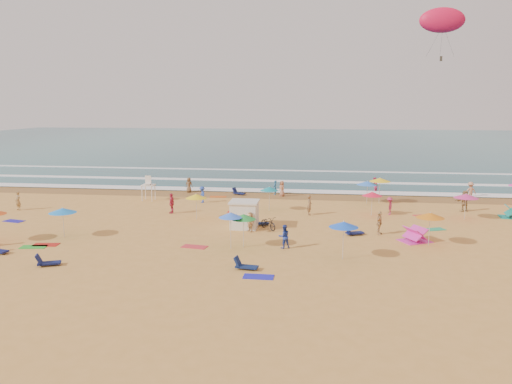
# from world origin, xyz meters

# --- Properties ---
(ground) EXTENTS (220.00, 220.00, 0.00)m
(ground) POSITION_xyz_m (0.00, 0.00, 0.00)
(ground) COLOR gold
(ground) RESTS_ON ground
(ocean) EXTENTS (220.00, 140.00, 0.18)m
(ocean) POSITION_xyz_m (0.00, 84.00, 0.00)
(ocean) COLOR #0C4756
(ocean) RESTS_ON ground
(wet_sand) EXTENTS (220.00, 220.00, 0.00)m
(wet_sand) POSITION_xyz_m (0.00, 12.50, 0.01)
(wet_sand) COLOR olive
(wet_sand) RESTS_ON ground
(surf_foam) EXTENTS (200.00, 18.70, 0.05)m
(surf_foam) POSITION_xyz_m (0.00, 21.32, 0.10)
(surf_foam) COLOR white
(surf_foam) RESTS_ON ground
(cabana) EXTENTS (2.00, 2.00, 2.00)m
(cabana) POSITION_xyz_m (-0.61, -1.55, 1.00)
(cabana) COLOR silver
(cabana) RESTS_ON ground
(cabana_roof) EXTENTS (2.20, 2.20, 0.12)m
(cabana_roof) POSITION_xyz_m (-0.61, -1.55, 2.06)
(cabana_roof) COLOR silver
(cabana_roof) RESTS_ON cabana
(bicycle) EXTENTS (1.73, 1.91, 1.01)m
(bicycle) POSITION_xyz_m (1.29, -1.85, 0.50)
(bicycle) COLOR black
(bicycle) RESTS_ON ground
(lifeguard_stand) EXTENTS (1.20, 1.20, 2.10)m
(lifeguard_stand) POSITION_xyz_m (-11.79, 8.26, 1.05)
(lifeguard_stand) COLOR white
(lifeguard_stand) RESTS_ON ground
(beach_umbrellas) EXTENTS (68.19, 28.21, 0.77)m
(beach_umbrellas) POSITION_xyz_m (3.15, -0.58, 2.08)
(beach_umbrellas) COLOR teal
(beach_umbrellas) RESTS_ON ground
(loungers) EXTENTS (45.99, 25.73, 0.34)m
(loungers) POSITION_xyz_m (4.31, -3.01, 0.17)
(loungers) COLOR #0F174B
(loungers) RESTS_ON ground
(towels) EXTENTS (41.21, 24.61, 0.03)m
(towels) POSITION_xyz_m (-0.80, -2.50, 0.01)
(towels) COLOR #B41D16
(towels) RESTS_ON ground
(popup_tents) EXTENTS (11.91, 10.86, 1.20)m
(popup_tents) POSITION_xyz_m (16.63, 0.50, 0.60)
(popup_tents) COLOR #DD31AF
(popup_tents) RESTS_ON ground
(beachgoers) EXTENTS (43.51, 26.24, 2.14)m
(beachgoers) POSITION_xyz_m (4.47, 5.80, 0.81)
(beachgoers) COLOR #C43160
(beachgoers) RESTS_ON ground
(parasail) EXTENTS (8.30, 2.91, 9.73)m
(parasail) POSITION_xyz_m (26.92, 61.08, 24.80)
(parasail) COLOR red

